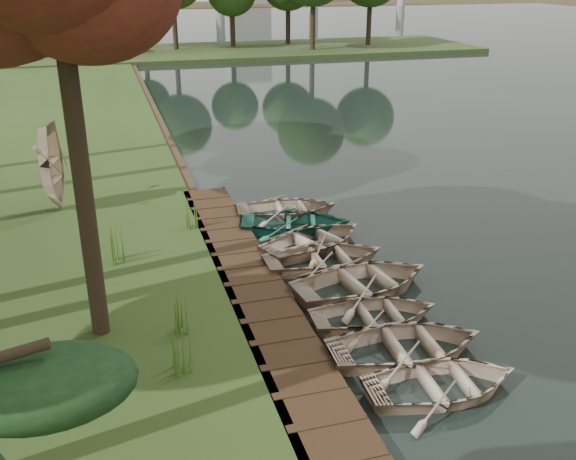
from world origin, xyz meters
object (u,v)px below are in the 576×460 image
object	(u,v)px
boardwalk	(253,286)
rowboat_1	(407,342)
stored_rowboat	(59,201)
rowboat_0	(442,380)
rowboat_2	(375,311)

from	to	relation	value
boardwalk	rowboat_1	xyz separation A→B (m)	(2.57, -4.09, 0.28)
rowboat_1	stored_rowboat	bearing A→B (deg)	36.66
rowboat_0	rowboat_1	bearing A→B (deg)	6.38
boardwalk	rowboat_2	world-z (taller)	rowboat_2
rowboat_1	rowboat_2	world-z (taller)	rowboat_1
rowboat_2	rowboat_0	bearing A→B (deg)	-173.56
rowboat_1	boardwalk	bearing A→B (deg)	34.44
rowboat_2	stored_rowboat	distance (m)	12.40
rowboat_2	stored_rowboat	world-z (taller)	stored_rowboat
boardwalk	rowboat_1	world-z (taller)	rowboat_1
boardwalk	rowboat_1	size ratio (longest dim) A/B	4.40
rowboat_0	stored_rowboat	world-z (taller)	stored_rowboat
rowboat_0	stored_rowboat	bearing A→B (deg)	34.30
boardwalk	stored_rowboat	bearing A→B (deg)	125.60
rowboat_0	rowboat_1	xyz separation A→B (m)	(-0.09, 1.43, 0.03)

